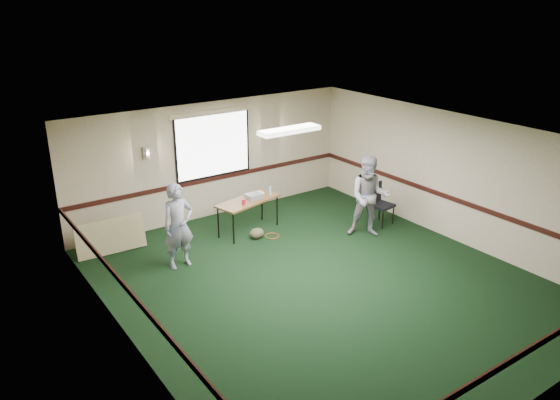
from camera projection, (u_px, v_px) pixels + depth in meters
ground at (321, 282)px, 9.99m from camera, size 8.00×8.00×0.00m
room_shell at (257, 171)px, 11.06m from camera, size 8.00×8.02×8.00m
folding_table at (248, 202)px, 11.88m from camera, size 1.57×0.92×0.74m
projector at (254, 196)px, 11.93m from camera, size 0.33×0.28×0.11m
game_console at (258, 193)px, 12.18m from camera, size 0.21×0.17×0.05m
red_cup at (244, 202)px, 11.59m from camera, size 0.08×0.08×0.12m
water_bottle at (270, 191)px, 12.11m from camera, size 0.06×0.06×0.19m
duffel_bag at (257, 233)px, 11.73m from camera, size 0.33×0.26×0.23m
cable_coil at (272, 236)px, 11.86m from camera, size 0.41×0.41×0.02m
folded_table at (111, 236)px, 11.01m from camera, size 1.40×0.26×0.71m
conference_chair at (379, 200)px, 12.36m from camera, size 0.52×0.54×0.94m
person_left at (178, 226)px, 10.30m from camera, size 0.61×0.40×1.67m
person_right at (369, 197)px, 11.61m from camera, size 1.10×1.08×1.79m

